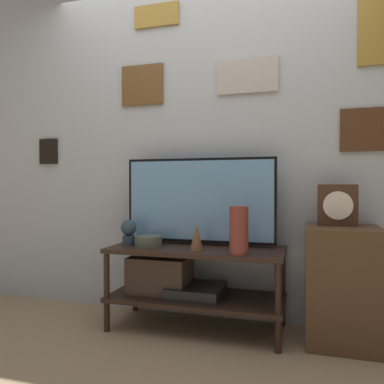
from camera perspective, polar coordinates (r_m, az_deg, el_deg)
The scene contains 10 objects.
ground_plane at distance 2.46m, azimuth -1.37°, elevation -22.38°, with size 12.00×12.00×0.00m, color #997F60.
wall_back at distance 2.84m, azimuth 2.46°, elevation 8.71°, with size 6.40×0.08×2.70m.
media_console at distance 2.64m, azimuth -1.48°, elevation -12.75°, with size 1.18×0.50×0.56m.
television at distance 2.64m, azimuth 1.12°, elevation -1.28°, with size 1.08×0.05×0.61m.
vase_tall_ceramic at distance 2.31m, azimuth 7.16°, elevation -5.82°, with size 0.12×0.12×0.29m.
vase_wide_bowl at distance 2.62m, azimuth -6.63°, elevation -7.43°, with size 0.19×0.19×0.07m.
vase_slim_bronze at distance 2.45m, azimuth 0.69°, elevation -6.87°, with size 0.09×0.09×0.17m.
decorative_bust at distance 2.71m, azimuth -9.64°, elevation -5.84°, with size 0.11×0.11×0.18m.
side_table at distance 2.55m, azimuth 22.01°, elevation -13.02°, with size 0.44×0.43×0.72m.
mantel_clock at distance 2.54m, azimuth 21.27°, elevation -1.87°, with size 0.23×0.11×0.26m.
Camera 1 is at (0.70, -2.15, 0.98)m, focal length 35.00 mm.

